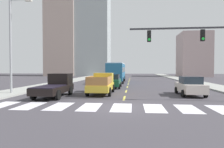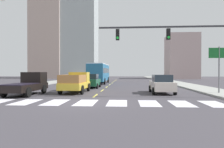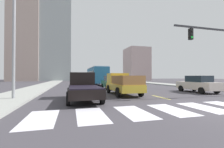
{
  "view_description": "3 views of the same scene",
  "coord_description": "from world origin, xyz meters",
  "px_view_note": "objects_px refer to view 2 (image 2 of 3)",
  "views": [
    {
      "loc": [
        0.67,
        -12.49,
        2.44
      ],
      "look_at": [
        -1.98,
        13.49,
        1.7
      ],
      "focal_mm": 32.38,
      "sensor_mm": 36.0,
      "label": 1
    },
    {
      "loc": [
        2.58,
        -13.31,
        1.97
      ],
      "look_at": [
        0.77,
        12.84,
        1.72
      ],
      "focal_mm": 33.68,
      "sensor_mm": 36.0,
      "label": 2
    },
    {
      "loc": [
        -6.84,
        -6.56,
        1.68
      ],
      "look_at": [
        -2.37,
        9.93,
        1.91
      ],
      "focal_mm": 24.33,
      "sensor_mm": 36.0,
      "label": 3
    }
  ],
  "objects_px": {
    "traffic_signal_gantry": "(184,42)",
    "pickup_stakebed": "(76,83)",
    "city_bus": "(99,72)",
    "direction_sign_green": "(219,60)",
    "pickup_dark": "(28,84)",
    "sedan_far": "(162,84)",
    "sedan_mid": "(91,81)"
  },
  "relations": [
    {
      "from": "pickup_dark",
      "to": "sedan_far",
      "type": "relative_size",
      "value": 1.18
    },
    {
      "from": "pickup_dark",
      "to": "city_bus",
      "type": "xyz_separation_m",
      "value": [
        3.91,
        17.81,
        1.03
      ]
    },
    {
      "from": "sedan_far",
      "to": "pickup_dark",
      "type": "bearing_deg",
      "value": -172.14
    },
    {
      "from": "city_bus",
      "to": "traffic_signal_gantry",
      "type": "height_order",
      "value": "traffic_signal_gantry"
    },
    {
      "from": "traffic_signal_gantry",
      "to": "direction_sign_green",
      "type": "distance_m",
      "value": 4.83
    },
    {
      "from": "sedan_mid",
      "to": "city_bus",
      "type": "bearing_deg",
      "value": 89.15
    },
    {
      "from": "traffic_signal_gantry",
      "to": "pickup_stakebed",
      "type": "bearing_deg",
      "value": 156.94
    },
    {
      "from": "sedan_far",
      "to": "direction_sign_green",
      "type": "distance_m",
      "value": 5.35
    },
    {
      "from": "city_bus",
      "to": "pickup_dark",
      "type": "bearing_deg",
      "value": -101.09
    },
    {
      "from": "pickup_stakebed",
      "to": "sedan_far",
      "type": "height_order",
      "value": "pickup_stakebed"
    },
    {
      "from": "pickup_stakebed",
      "to": "sedan_far",
      "type": "bearing_deg",
      "value": -2.4
    },
    {
      "from": "pickup_dark",
      "to": "traffic_signal_gantry",
      "type": "height_order",
      "value": "traffic_signal_gantry"
    },
    {
      "from": "direction_sign_green",
      "to": "city_bus",
      "type": "bearing_deg",
      "value": 127.62
    },
    {
      "from": "sedan_mid",
      "to": "direction_sign_green",
      "type": "bearing_deg",
      "value": -30.97
    },
    {
      "from": "pickup_stakebed",
      "to": "city_bus",
      "type": "relative_size",
      "value": 0.48
    },
    {
      "from": "sedan_far",
      "to": "direction_sign_green",
      "type": "height_order",
      "value": "direction_sign_green"
    },
    {
      "from": "city_bus",
      "to": "sedan_mid",
      "type": "xyz_separation_m",
      "value": [
        0.3,
        -9.84,
        -1.09
      ]
    },
    {
      "from": "pickup_stakebed",
      "to": "sedan_far",
      "type": "distance_m",
      "value": 8.13
    },
    {
      "from": "sedan_far",
      "to": "pickup_stakebed",
      "type": "bearing_deg",
      "value": 175.23
    },
    {
      "from": "traffic_signal_gantry",
      "to": "sedan_far",
      "type": "bearing_deg",
      "value": 108.55
    },
    {
      "from": "pickup_dark",
      "to": "direction_sign_green",
      "type": "distance_m",
      "value": 16.85
    },
    {
      "from": "city_bus",
      "to": "sedan_far",
      "type": "relative_size",
      "value": 2.45
    },
    {
      "from": "traffic_signal_gantry",
      "to": "direction_sign_green",
      "type": "height_order",
      "value": "traffic_signal_gantry"
    },
    {
      "from": "pickup_dark",
      "to": "sedan_mid",
      "type": "distance_m",
      "value": 9.01
    },
    {
      "from": "pickup_dark",
      "to": "direction_sign_green",
      "type": "xyz_separation_m",
      "value": [
        16.67,
        1.25,
        2.11
      ]
    },
    {
      "from": "direction_sign_green",
      "to": "pickup_stakebed",
      "type": "bearing_deg",
      "value": 175.14
    },
    {
      "from": "city_bus",
      "to": "direction_sign_green",
      "type": "height_order",
      "value": "direction_sign_green"
    },
    {
      "from": "sedan_mid",
      "to": "sedan_far",
      "type": "relative_size",
      "value": 1.0
    },
    {
      "from": "city_bus",
      "to": "direction_sign_green",
      "type": "relative_size",
      "value": 2.57
    },
    {
      "from": "pickup_dark",
      "to": "traffic_signal_gantry",
      "type": "xyz_separation_m",
      "value": [
        12.94,
        -1.58,
        3.31
      ]
    },
    {
      "from": "direction_sign_green",
      "to": "traffic_signal_gantry",
      "type": "bearing_deg",
      "value": -142.94
    },
    {
      "from": "sedan_mid",
      "to": "traffic_signal_gantry",
      "type": "distance_m",
      "value": 13.36
    }
  ]
}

